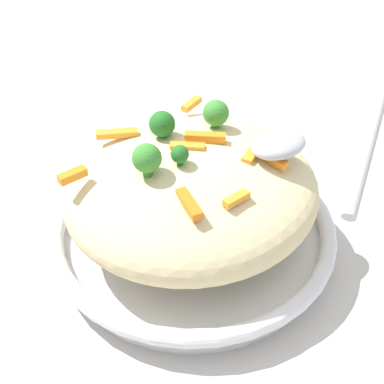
{
  "coord_description": "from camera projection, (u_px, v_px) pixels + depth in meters",
  "views": [
    {
      "loc": [
        0.2,
        0.34,
        0.4
      ],
      "look_at": [
        0.0,
        0.0,
        0.07
      ],
      "focal_mm": 48.56,
      "sensor_mm": 36.0,
      "label": 1
    }
  ],
  "objects": [
    {
      "name": "broccoli_floret_0",
      "position": [
        162.0,
        124.0,
        0.49
      ],
      "size": [
        0.03,
        0.03,
        0.03
      ],
      "color": "#205B1C",
      "rests_on": "pasta_mound"
    },
    {
      "name": "carrot_piece_4",
      "position": [
        117.0,
        133.0,
        0.51
      ],
      "size": [
        0.04,
        0.03,
        0.01
      ],
      "primitive_type": "cube",
      "rotation": [
        0.0,
        0.0,
        5.88
      ],
      "color": "orange",
      "rests_on": "pasta_mound"
    },
    {
      "name": "serving_spoon",
      "position": [
        310.0,
        142.0,
        0.46
      ],
      "size": [
        0.14,
        0.13,
        0.07
      ],
      "color": "#B7B7BC",
      "rests_on": "pasta_mound"
    },
    {
      "name": "broccoli_floret_3",
      "position": [
        180.0,
        155.0,
        0.46
      ],
      "size": [
        0.02,
        0.02,
        0.02
      ],
      "color": "#205B1C",
      "rests_on": "pasta_mound"
    },
    {
      "name": "carrot_piece_5",
      "position": [
        255.0,
        151.0,
        0.49
      ],
      "size": [
        0.04,
        0.03,
        0.01
      ],
      "primitive_type": "cube",
      "rotation": [
        0.0,
        0.0,
        3.69
      ],
      "color": "orange",
      "rests_on": "pasta_mound"
    },
    {
      "name": "broccoli_floret_1",
      "position": [
        147.0,
        159.0,
        0.45
      ],
      "size": [
        0.03,
        0.03,
        0.03
      ],
      "color": "#377928",
      "rests_on": "pasta_mound"
    },
    {
      "name": "carrot_piece_3",
      "position": [
        187.0,
        147.0,
        0.48
      ],
      "size": [
        0.03,
        0.03,
        0.01
      ],
      "primitive_type": "cube",
      "rotation": [
        0.0,
        0.0,
        2.51
      ],
      "color": "orange",
      "rests_on": "pasta_mound"
    },
    {
      "name": "carrot_piece_0",
      "position": [
        189.0,
        204.0,
        0.43
      ],
      "size": [
        0.01,
        0.04,
        0.01
      ],
      "primitive_type": "cube",
      "rotation": [
        0.0,
        0.0,
        1.44
      ],
      "color": "orange",
      "rests_on": "pasta_mound"
    },
    {
      "name": "carrot_piece_6",
      "position": [
        192.0,
        104.0,
        0.56
      ],
      "size": [
        0.03,
        0.02,
        0.01
      ],
      "primitive_type": "cube",
      "rotation": [
        0.0,
        0.0,
        0.44
      ],
      "color": "orange",
      "rests_on": "pasta_mound"
    },
    {
      "name": "serving_bowl",
      "position": [
        192.0,
        230.0,
        0.54
      ],
      "size": [
        0.29,
        0.29,
        0.04
      ],
      "color": "silver",
      "rests_on": "ground_plane"
    },
    {
      "name": "ground_plane",
      "position": [
        192.0,
        244.0,
        0.55
      ],
      "size": [
        2.4,
        2.4,
        0.0
      ],
      "primitive_type": "plane",
      "color": "beige"
    },
    {
      "name": "carrot_piece_8",
      "position": [
        72.0,
        175.0,
        0.46
      ],
      "size": [
        0.03,
        0.01,
        0.01
      ],
      "primitive_type": "cube",
      "rotation": [
        0.0,
        0.0,
        3.27
      ],
      "color": "orange",
      "rests_on": "pasta_mound"
    },
    {
      "name": "carrot_piece_2",
      "position": [
        234.0,
        200.0,
        0.43
      ],
      "size": [
        0.03,
        0.01,
        0.01
      ],
      "primitive_type": "cube",
      "rotation": [
        0.0,
        0.0,
        0.13
      ],
      "color": "orange",
      "rests_on": "pasta_mound"
    },
    {
      "name": "carrot_piece_7",
      "position": [
        205.0,
        137.0,
        0.49
      ],
      "size": [
        0.04,
        0.03,
        0.01
      ],
      "primitive_type": "cube",
      "rotation": [
        0.0,
        0.0,
        2.51
      ],
      "color": "orange",
      "rests_on": "pasta_mound"
    },
    {
      "name": "pasta_mound",
      "position": [
        192.0,
        189.0,
        0.51
      ],
      "size": [
        0.25,
        0.24,
        0.09
      ],
      "primitive_type": "ellipsoid",
      "color": "beige",
      "rests_on": "serving_bowl"
    },
    {
      "name": "carrot_piece_1",
      "position": [
        273.0,
        160.0,
        0.48
      ],
      "size": [
        0.02,
        0.03,
        0.01
      ],
      "primitive_type": "cube",
      "rotation": [
        0.0,
        0.0,
        4.99
      ],
      "color": "orange",
      "rests_on": "pasta_mound"
    },
    {
      "name": "broccoli_floret_2",
      "position": [
        216.0,
        113.0,
        0.51
      ],
      "size": [
        0.03,
        0.03,
        0.03
      ],
      "color": "#377928",
      "rests_on": "pasta_mound"
    }
  ]
}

